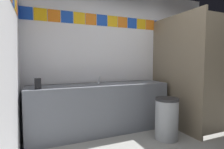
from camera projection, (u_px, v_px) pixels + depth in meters
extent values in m
cube|color=silver|center=(126.00, 57.00, 3.70)|extent=(3.94, 0.08, 2.72)
cube|color=#1947B7|center=(26.00, 13.00, 2.89)|extent=(0.21, 0.01, 0.21)
cube|color=yellow|center=(40.00, 14.00, 2.97)|extent=(0.21, 0.01, 0.21)
cube|color=orange|center=(54.00, 16.00, 3.06)|extent=(0.21, 0.01, 0.21)
cube|color=#1947B7|center=(67.00, 17.00, 3.14)|extent=(0.21, 0.01, 0.21)
cube|color=yellow|center=(79.00, 18.00, 3.23)|extent=(0.21, 0.01, 0.21)
cube|color=orange|center=(91.00, 19.00, 3.31)|extent=(0.21, 0.01, 0.21)
cube|color=#1947B7|center=(102.00, 20.00, 3.40)|extent=(0.21, 0.01, 0.21)
cube|color=yellow|center=(113.00, 21.00, 3.48)|extent=(0.21, 0.01, 0.21)
cube|color=orange|center=(123.00, 22.00, 3.57)|extent=(0.21, 0.01, 0.21)
cube|color=#1947B7|center=(132.00, 23.00, 3.65)|extent=(0.21, 0.01, 0.21)
cube|color=yellow|center=(141.00, 24.00, 3.74)|extent=(0.21, 0.01, 0.21)
cube|color=orange|center=(150.00, 25.00, 3.82)|extent=(0.21, 0.01, 0.21)
cube|color=#1947B7|center=(158.00, 26.00, 3.91)|extent=(0.21, 0.01, 0.21)
cube|color=yellow|center=(166.00, 26.00, 3.99)|extent=(0.21, 0.01, 0.21)
cube|color=orange|center=(174.00, 27.00, 4.08)|extent=(0.21, 0.01, 0.21)
cube|color=#1947B7|center=(181.00, 28.00, 4.16)|extent=(0.21, 0.01, 0.21)
cube|color=yellow|center=(188.00, 29.00, 4.25)|extent=(0.21, 0.01, 0.21)
cube|color=orange|center=(195.00, 29.00, 4.33)|extent=(0.21, 0.01, 0.21)
cube|color=yellow|center=(15.00, 2.00, 2.37)|extent=(0.01, 0.21, 0.21)
cube|color=orange|center=(17.00, 7.00, 2.56)|extent=(0.01, 0.21, 0.21)
cube|color=#1947B7|center=(18.00, 11.00, 2.76)|extent=(0.01, 0.21, 0.21)
cube|color=slate|center=(101.00, 108.00, 3.19)|extent=(2.47, 0.59, 0.86)
cube|color=slate|center=(96.00, 85.00, 3.42)|extent=(2.47, 0.03, 0.08)
cylinder|color=white|center=(101.00, 87.00, 3.14)|extent=(0.34, 0.34, 0.10)
cylinder|color=silver|center=(99.00, 82.00, 3.26)|extent=(0.04, 0.04, 0.05)
cylinder|color=silver|center=(99.00, 79.00, 3.21)|extent=(0.02, 0.06, 0.09)
cube|color=black|center=(38.00, 84.00, 2.60)|extent=(0.09, 0.07, 0.16)
cylinder|color=black|center=(38.00, 88.00, 2.56)|extent=(0.02, 0.02, 0.03)
cube|color=#726651|center=(175.00, 73.00, 3.34)|extent=(0.04, 1.31, 2.12)
cube|color=#726651|center=(223.00, 74.00, 2.93)|extent=(0.90, 0.04, 1.95)
cylinder|color=silver|center=(205.00, 68.00, 2.76)|extent=(0.02, 0.02, 0.10)
cylinder|color=white|center=(186.00, 113.00, 3.71)|extent=(0.38, 0.38, 0.40)
torus|color=white|center=(186.00, 103.00, 3.69)|extent=(0.39, 0.39, 0.05)
cube|color=white|center=(179.00, 94.00, 3.87)|extent=(0.34, 0.17, 0.34)
cylinder|color=#999EA3|center=(167.00, 120.00, 2.90)|extent=(0.37, 0.37, 0.64)
cylinder|color=#262628|center=(167.00, 99.00, 2.88)|extent=(0.37, 0.37, 0.04)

